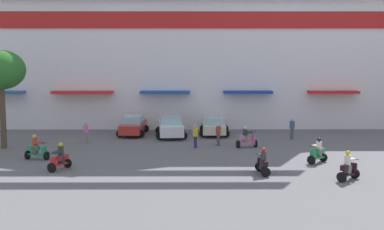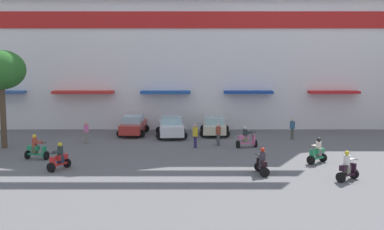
% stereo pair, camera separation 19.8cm
% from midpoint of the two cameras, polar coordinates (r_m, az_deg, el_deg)
% --- Properties ---
extents(ground_plane, '(128.00, 128.00, 0.00)m').
position_cam_midpoint_polar(ground_plane, '(26.17, 3.23, -7.31)').
color(ground_plane, slate).
extents(colonial_building, '(41.54, 16.92, 21.51)m').
position_cam_midpoint_polar(colonial_building, '(48.54, 1.78, 10.02)').
color(colonial_building, white).
rests_on(colonial_building, ground).
extents(plaza_tree_2, '(3.31, 3.08, 6.69)m').
position_cam_midpoint_polar(plaza_tree_2, '(36.33, -20.62, 4.70)').
color(plaza_tree_2, brown).
rests_on(plaza_tree_2, ground).
extents(parked_car_0, '(2.34, 4.29, 1.54)m').
position_cam_midpoint_polar(parked_car_0, '(40.25, -6.47, -1.15)').
color(parked_car_0, '#B72D29').
rests_on(parked_car_0, ground).
extents(parked_car_1, '(2.60, 4.54, 1.59)m').
position_cam_midpoint_polar(parked_car_1, '(39.07, -2.19, -1.32)').
color(parked_car_1, silver).
rests_on(parked_car_1, ground).
extents(parked_car_2, '(2.47, 4.25, 1.40)m').
position_cam_midpoint_polar(parked_car_2, '(40.08, 2.77, -1.23)').
color(parked_car_2, beige).
rests_on(parked_car_2, ground).
extents(scooter_rider_0, '(1.36, 1.26, 1.57)m').
position_cam_midpoint_polar(scooter_rider_0, '(27.00, 17.44, -5.78)').
color(scooter_rider_0, black).
rests_on(scooter_rider_0, ground).
extents(scooter_rider_1, '(1.51, 0.83, 1.55)m').
position_cam_midpoint_polar(scooter_rider_1, '(32.25, -17.01, -3.71)').
color(scooter_rider_1, black).
rests_on(scooter_rider_1, ground).
extents(scooter_rider_3, '(0.66, 1.49, 1.48)m').
position_cam_midpoint_polar(scooter_rider_3, '(27.37, 8.18, -5.44)').
color(scooter_rider_3, black).
rests_on(scooter_rider_3, ground).
extents(scooter_rider_4, '(1.34, 1.24, 1.52)m').
position_cam_midpoint_polar(scooter_rider_4, '(30.71, 14.24, -4.15)').
color(scooter_rider_4, black).
rests_on(scooter_rider_4, ground).
extents(scooter_rider_5, '(1.49, 0.84, 1.50)m').
position_cam_midpoint_polar(scooter_rider_5, '(34.81, 6.40, -2.67)').
color(scooter_rider_5, black).
rests_on(scooter_rider_5, ground).
extents(scooter_rider_7, '(1.11, 1.53, 1.54)m').
position_cam_midpoint_polar(scooter_rider_7, '(29.08, -14.56, -4.81)').
color(scooter_rider_7, black).
rests_on(scooter_rider_7, ground).
extents(pedestrian_0, '(0.40, 0.40, 1.57)m').
position_cam_midpoint_polar(pedestrian_0, '(38.62, 11.49, -1.43)').
color(pedestrian_0, '#495143').
rests_on(pedestrian_0, ground).
extents(pedestrian_1, '(0.39, 0.39, 1.58)m').
position_cam_midpoint_polar(pedestrian_1, '(36.92, -11.70, -1.79)').
color(pedestrian_1, gray).
rests_on(pedestrian_1, ground).
extents(pedestrian_2, '(0.50, 0.50, 1.56)m').
position_cam_midpoint_polar(pedestrian_2, '(35.29, 3.20, -2.09)').
color(pedestrian_2, '#4A4A4C').
rests_on(pedestrian_2, ground).
extents(pedestrian_3, '(0.50, 0.50, 1.64)m').
position_cam_midpoint_polar(pedestrian_3, '(34.48, 0.59, -2.21)').
color(pedestrian_3, '#2E2352').
rests_on(pedestrian_3, ground).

